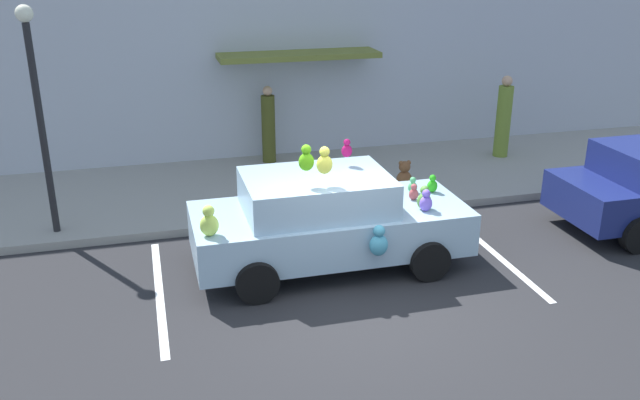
{
  "coord_description": "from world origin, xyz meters",
  "views": [
    {
      "loc": [
        -2.79,
        -8.27,
        4.94
      ],
      "look_at": [
        -0.08,
        1.88,
        0.9
      ],
      "focal_mm": 37.98,
      "sensor_mm": 36.0,
      "label": 1
    }
  ],
  "objects": [
    {
      "name": "pedestrian_walking_past",
      "position": [
        -0.07,
        6.48,
        0.98
      ],
      "size": [
        0.31,
        0.31,
        1.76
      ],
      "color": "#474A1B",
      "rests_on": "sidewalk"
    },
    {
      "name": "parking_stripe_front",
      "position": [
        2.73,
        1.0,
        0.0
      ],
      "size": [
        0.12,
        3.6,
        0.01
      ],
      "primitive_type": "cube",
      "color": "silver",
      "rests_on": "ground"
    },
    {
      "name": "ground_plane",
      "position": [
        0.0,
        0.0,
        0.0
      ],
      "size": [
        60.0,
        60.0,
        0.0
      ],
      "primitive_type": "plane",
      "color": "#262628"
    },
    {
      "name": "street_lamp_post",
      "position": [
        -4.45,
        3.5,
        2.52
      ],
      "size": [
        0.28,
        0.28,
        3.86
      ],
      "color": "black",
      "rests_on": "sidewalk"
    },
    {
      "name": "storefront_building",
      "position": [
        0.01,
        7.14,
        3.19
      ],
      "size": [
        24.0,
        1.25,
        6.4
      ],
      "color": "#B2B7C1",
      "rests_on": "ground"
    },
    {
      "name": "plush_covered_car",
      "position": [
        -0.13,
        1.27,
        0.8
      ],
      "size": [
        4.34,
        2.15,
        2.18
      ],
      "color": "#98B7CB",
      "rests_on": "ground"
    },
    {
      "name": "sidewalk",
      "position": [
        0.0,
        5.0,
        0.07
      ],
      "size": [
        24.0,
        4.0,
        0.15
      ],
      "primitive_type": "cube",
      "color": "gray",
      "rests_on": "ground"
    },
    {
      "name": "teddy_bear_on_sidewalk",
      "position": [
        2.23,
        3.87,
        0.44
      ],
      "size": [
        0.33,
        0.28,
        0.63
      ],
      "color": "brown",
      "rests_on": "sidewalk"
    },
    {
      "name": "parking_stripe_rear",
      "position": [
        -2.81,
        1.0,
        0.0
      ],
      "size": [
        0.12,
        3.6,
        0.01
      ],
      "primitive_type": "cube",
      "color": "silver",
      "rests_on": "ground"
    },
    {
      "name": "pedestrian_near_shopfront",
      "position": [
        5.32,
        5.5,
        1.05
      ],
      "size": [
        0.34,
        0.34,
        1.91
      ],
      "color": "olive",
      "rests_on": "sidewalk"
    }
  ]
}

